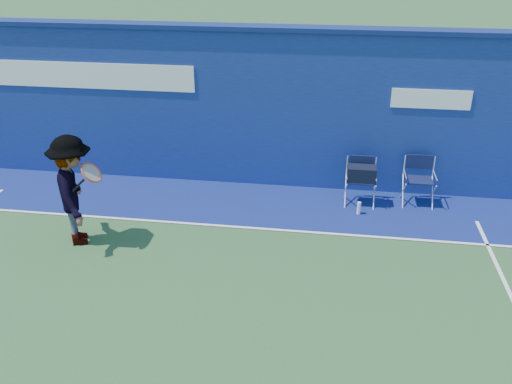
# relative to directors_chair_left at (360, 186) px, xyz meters

# --- Properties ---
(ground) EXTENTS (80.00, 80.00, 0.00)m
(ground) POSITION_rel_directors_chair_left_xyz_m (-2.46, -4.44, -0.37)
(ground) COLOR #2C522C
(ground) RESTS_ON ground
(stadium_wall) EXTENTS (24.00, 0.50, 3.08)m
(stadium_wall) POSITION_rel_directors_chair_left_xyz_m (-2.46, 0.76, 1.19)
(stadium_wall) COLOR navy
(stadium_wall) RESTS_ON ground
(out_of_bounds_strip) EXTENTS (24.00, 1.80, 0.01)m
(out_of_bounds_strip) POSITION_rel_directors_chair_left_xyz_m (-2.46, -0.34, -0.36)
(out_of_bounds_strip) COLOR navy
(out_of_bounds_strip) RESTS_ON ground
(court_lines) EXTENTS (24.00, 12.00, 0.01)m
(court_lines) POSITION_rel_directors_chair_left_xyz_m (-2.46, -3.84, -0.35)
(court_lines) COLOR white
(court_lines) RESTS_ON out_of_bounds_strip
(directors_chair_left) EXTENTS (0.52, 0.47, 0.87)m
(directors_chair_left) POSITION_rel_directors_chair_left_xyz_m (0.00, 0.00, 0.00)
(directors_chair_left) COLOR silver
(directors_chair_left) RESTS_ON ground
(directors_chair_right) EXTENTS (0.53, 0.48, 0.89)m
(directors_chair_right) POSITION_rel_directors_chair_left_xyz_m (1.07, 0.15, -0.08)
(directors_chair_right) COLOR silver
(directors_chair_right) RESTS_ON ground
(water_bottle) EXTENTS (0.07, 0.07, 0.24)m
(water_bottle) POSITION_rel_directors_chair_left_xyz_m (-0.02, -0.43, -0.25)
(water_bottle) COLOR white
(water_bottle) RESTS_ON ground
(tennis_player) EXTENTS (1.12, 1.36, 1.82)m
(tennis_player) POSITION_rel_directors_chair_left_xyz_m (-4.57, -2.03, 0.55)
(tennis_player) COLOR #EA4738
(tennis_player) RESTS_ON ground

